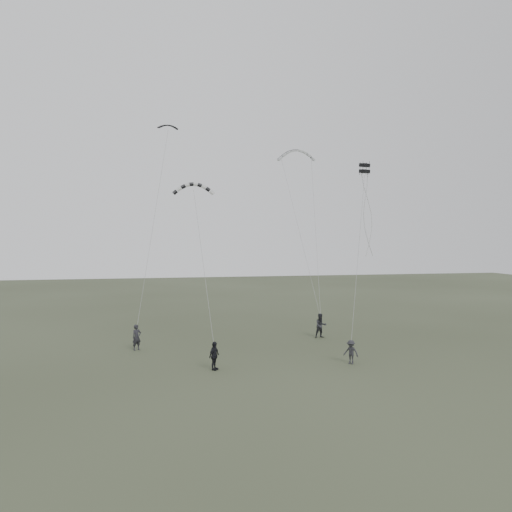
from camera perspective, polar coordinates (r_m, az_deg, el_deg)
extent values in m
plane|color=#343B28|center=(33.49, 0.37, -11.81)|extent=(140.00, 140.00, 0.00)
imported|color=#222227|center=(37.14, -13.48, -9.03)|extent=(0.80, 0.72, 1.84)
imported|color=#232329|center=(40.82, 7.41, -7.90)|extent=(0.99, 0.79, 1.95)
imported|color=black|center=(31.00, -4.80, -11.30)|extent=(0.95, 1.07, 1.74)
imported|color=#26262B|center=(32.92, 10.80, -10.73)|extent=(1.10, 1.09, 1.52)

